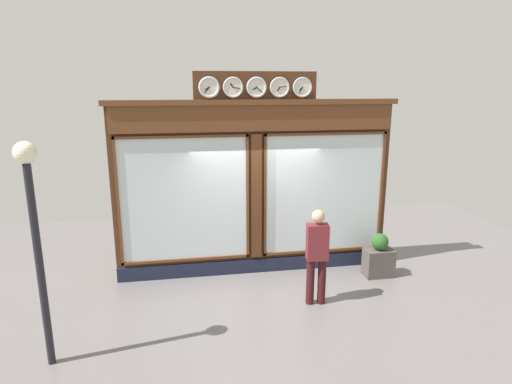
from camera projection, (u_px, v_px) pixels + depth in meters
The scene contains 6 objects.
ground_plane at pixel (290, 353), 6.16m from camera, with size 14.00×14.00×0.00m, color slate.
shop_facade at pixel (255, 187), 8.53m from camera, with size 5.54×0.42×3.94m.
pedestrian at pixel (317, 253), 7.34m from camera, with size 0.38×0.26×1.69m.
street_lamp at pixel (34, 219), 5.44m from camera, with size 0.28×0.28×3.05m.
planter_box at pixel (378, 263), 8.58m from camera, with size 0.56×0.36×0.55m, color #4C4742.
planter_shrub at pixel (380, 242), 8.47m from camera, with size 0.33×0.33×0.33m, color #285623.
Camera 1 is at (1.42, 8.06, 3.70)m, focal length 30.42 mm.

